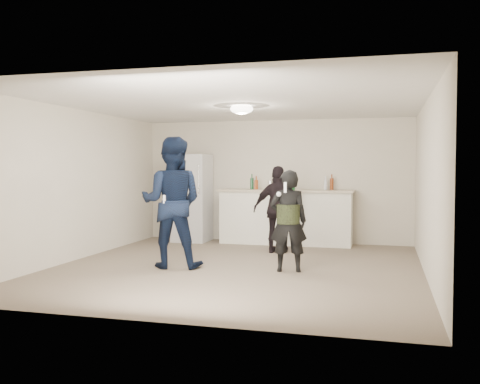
% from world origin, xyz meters
% --- Properties ---
extents(floor, '(6.00, 6.00, 0.00)m').
position_xyz_m(floor, '(0.00, 0.00, 0.00)').
color(floor, '#6B5B4C').
rests_on(floor, ground).
extents(ceiling, '(6.00, 6.00, 0.00)m').
position_xyz_m(ceiling, '(0.00, 0.00, 2.50)').
color(ceiling, silver).
rests_on(ceiling, wall_back).
extents(wall_back, '(6.00, 0.00, 6.00)m').
position_xyz_m(wall_back, '(0.00, 3.00, 1.25)').
color(wall_back, beige).
rests_on(wall_back, floor).
extents(wall_front, '(6.00, 0.00, 6.00)m').
position_xyz_m(wall_front, '(0.00, -3.00, 1.25)').
color(wall_front, beige).
rests_on(wall_front, floor).
extents(wall_left, '(0.00, 6.00, 6.00)m').
position_xyz_m(wall_left, '(-2.75, 0.00, 1.25)').
color(wall_left, beige).
rests_on(wall_left, floor).
extents(wall_right, '(0.00, 6.00, 6.00)m').
position_xyz_m(wall_right, '(2.75, 0.00, 1.25)').
color(wall_right, beige).
rests_on(wall_right, floor).
extents(counter, '(2.60, 0.56, 1.05)m').
position_xyz_m(counter, '(0.27, 2.67, 0.53)').
color(counter, white).
rests_on(counter, floor).
extents(counter_top, '(2.68, 0.64, 0.04)m').
position_xyz_m(counter_top, '(0.27, 2.67, 1.07)').
color(counter_top, beige).
rests_on(counter_top, counter).
extents(fridge, '(0.70, 0.70, 1.80)m').
position_xyz_m(fridge, '(-1.69, 2.60, 0.90)').
color(fridge, silver).
rests_on(fridge, floor).
extents(fridge_handle, '(0.02, 0.02, 0.60)m').
position_xyz_m(fridge_handle, '(-1.41, 2.23, 1.30)').
color(fridge_handle, silver).
rests_on(fridge_handle, fridge).
extents(ceiling_dome, '(0.36, 0.36, 0.16)m').
position_xyz_m(ceiling_dome, '(0.00, 0.30, 2.45)').
color(ceiling_dome, white).
rests_on(ceiling_dome, ceiling).
extents(shaker, '(0.08, 0.08, 0.17)m').
position_xyz_m(shaker, '(-0.02, 2.58, 1.18)').
color(shaker, '#B5B5B9').
rests_on(shaker, counter_top).
extents(man, '(1.08, 0.91, 2.00)m').
position_xyz_m(man, '(-0.96, -0.23, 1.00)').
color(man, '#0E1C3B').
rests_on(man, floor).
extents(woman, '(0.61, 0.46, 1.50)m').
position_xyz_m(woman, '(0.82, -0.10, 0.75)').
color(woman, black).
rests_on(woman, floor).
extents(camo_shorts, '(0.34, 0.34, 0.28)m').
position_xyz_m(camo_shorts, '(0.82, -0.10, 0.85)').
color(camo_shorts, '#2D3B1A').
rests_on(camo_shorts, woman).
extents(spectator, '(0.94, 0.45, 1.56)m').
position_xyz_m(spectator, '(0.35, 1.57, 0.78)').
color(spectator, black).
rests_on(spectator, floor).
extents(remote_man, '(0.04, 0.04, 0.15)m').
position_xyz_m(remote_man, '(-0.96, -0.51, 1.05)').
color(remote_man, white).
rests_on(remote_man, man).
extents(nunchuk_man, '(0.07, 0.07, 0.07)m').
position_xyz_m(nunchuk_man, '(-0.84, -0.48, 0.98)').
color(nunchuk_man, white).
rests_on(nunchuk_man, man).
extents(remote_woman, '(0.04, 0.04, 0.15)m').
position_xyz_m(remote_woman, '(0.82, -0.35, 1.25)').
color(remote_woman, white).
rests_on(remote_woman, woman).
extents(nunchuk_woman, '(0.07, 0.07, 0.07)m').
position_xyz_m(nunchuk_woman, '(0.72, -0.32, 1.15)').
color(nunchuk_woman, white).
rests_on(nunchuk_woman, woman).
extents(bottle_cluster, '(1.65, 0.38, 0.24)m').
position_xyz_m(bottle_cluster, '(0.36, 2.71, 1.20)').
color(bottle_cluster, maroon).
rests_on(bottle_cluster, counter_top).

